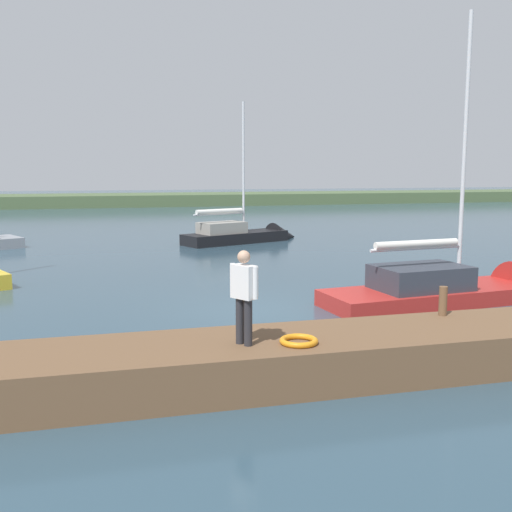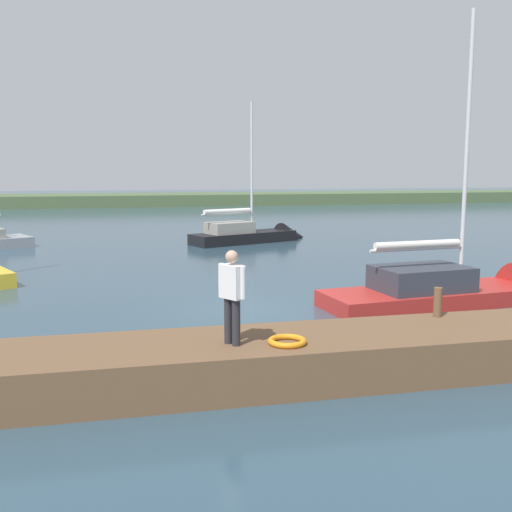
# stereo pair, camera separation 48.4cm
# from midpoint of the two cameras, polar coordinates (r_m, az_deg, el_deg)

# --- Properties ---
(ground_plane) EXTENTS (200.00, 200.00, 0.00)m
(ground_plane) POSITION_cam_midpoint_polar(r_m,az_deg,el_deg) (15.91, -0.74, -5.28)
(ground_plane) COLOR #2D4756
(far_shoreline) EXTENTS (180.00, 8.00, 2.40)m
(far_shoreline) POSITION_cam_midpoint_polar(r_m,az_deg,el_deg) (64.97, -11.39, 4.79)
(far_shoreline) COLOR #4C603D
(far_shoreline) RESTS_ON ground_plane
(dock_pier) EXTENTS (26.88, 2.09, 0.80)m
(dock_pier) POSITION_cam_midpoint_polar(r_m,az_deg,el_deg) (10.94, 6.02, -9.47)
(dock_pier) COLOR brown
(dock_pier) RESTS_ON ground_plane
(mooring_post_near) EXTENTS (0.17, 0.17, 0.60)m
(mooring_post_near) POSITION_cam_midpoint_polar(r_m,az_deg,el_deg) (12.55, 16.46, -4.17)
(mooring_post_near) COLOR brown
(mooring_post_near) RESTS_ON dock_pier
(life_ring_buoy) EXTENTS (0.66, 0.66, 0.10)m
(life_ring_buoy) POSITION_cam_midpoint_polar(r_m,az_deg,el_deg) (10.18, 2.76, -8.14)
(life_ring_buoy) COLOR orange
(life_ring_buoy) RESTS_ON dock_pier
(sailboat_far_right) EXTENTS (6.97, 4.16, 7.96)m
(sailboat_far_right) POSITION_cam_midpoint_polar(r_m,az_deg,el_deg) (31.15, -1.23, 1.73)
(sailboat_far_right) COLOR black
(sailboat_far_right) RESTS_ON ground_plane
(sailboat_mid_channel) EXTENTS (8.04, 2.84, 8.93)m
(sailboat_mid_channel) POSITION_cam_midpoint_polar(r_m,az_deg,el_deg) (18.15, 19.02, -3.51)
(sailboat_mid_channel) COLOR #B22823
(sailboat_mid_channel) RESTS_ON ground_plane
(person_on_dock) EXTENTS (0.42, 0.54, 1.61)m
(person_on_dock) POSITION_cam_midpoint_polar(r_m,az_deg,el_deg) (9.93, -2.57, -3.42)
(person_on_dock) COLOR #28282D
(person_on_dock) RESTS_ON dock_pier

